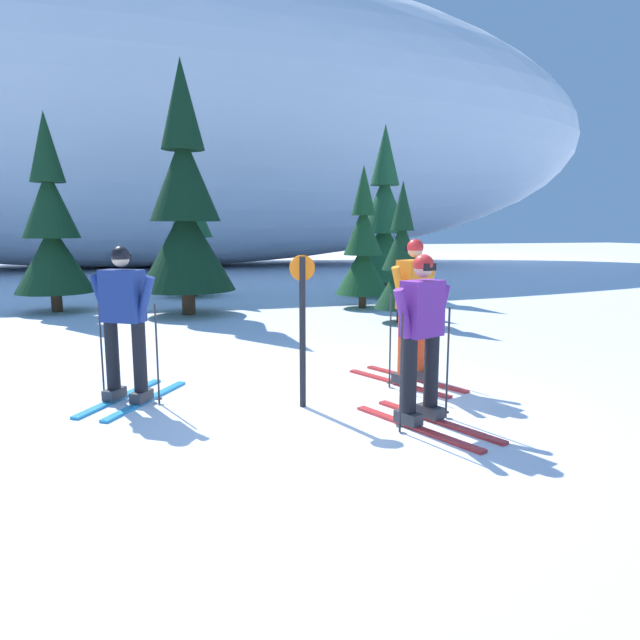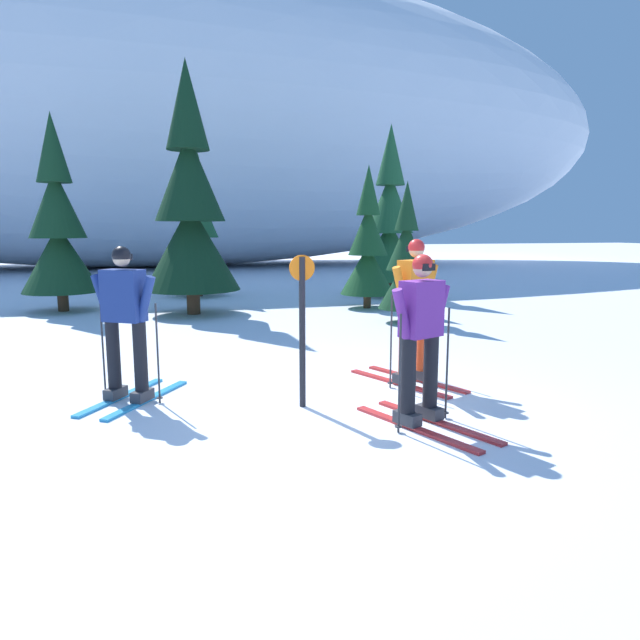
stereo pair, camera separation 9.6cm
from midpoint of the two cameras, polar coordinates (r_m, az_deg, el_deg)
ground_plane at (r=6.28m, az=1.68°, el=-9.13°), size 120.00×120.00×0.00m
skier_purple_jacket at (r=5.77m, az=10.56°, el=-1.68°), size 0.99×1.66×1.72m
skier_navy_jacket at (r=6.76m, az=-18.51°, el=-0.03°), size 1.24×1.56×1.78m
skier_orange_jacket at (r=7.26m, az=9.78°, el=1.15°), size 1.07×1.70×1.84m
pine_tree_far_left at (r=14.89m, az=-24.55°, el=8.19°), size 1.78×1.78×4.62m
pine_tree_left at (r=13.42m, az=-12.64°, el=10.61°), size 2.18×2.18×5.64m
pine_tree_center_left at (r=17.04m, az=-12.09°, el=8.70°), size 1.75×1.75×4.53m
pine_tree_center_right at (r=12.10m, az=8.79°, el=5.53°), size 1.13×1.13×2.94m
pine_tree_right at (r=14.20m, az=5.00°, el=7.07°), size 1.35×1.35×3.49m
pine_tree_far_right at (r=16.62m, az=7.13°, el=9.29°), size 1.87×1.87×4.85m
snow_ridge_background at (r=31.40m, az=-17.00°, el=18.66°), size 50.79×18.17×14.72m
trail_marker_post at (r=6.23m, az=-1.35°, el=-0.28°), size 0.28×0.07×1.69m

